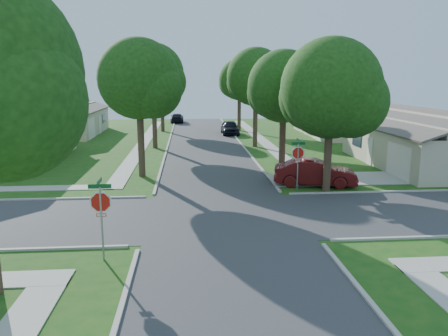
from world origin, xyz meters
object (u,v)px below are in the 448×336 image
Objects in this scene: car_driveway at (315,173)px; car_curb_east at (230,127)px; stop_sign_ne at (298,155)px; tree_w_far at (162,86)px; tree_ne_corner at (332,93)px; tree_e_mid at (256,80)px; house_ne_near at (426,145)px; car_curb_west at (177,118)px; stop_sign_sw at (101,206)px; house_nw_far at (63,121)px; house_ne_far at (342,122)px; tree_e_far at (240,82)px; tree_w_mid at (154,77)px; tree_w_near at (140,83)px; house_nw_near at (2,143)px; tree_e_near at (284,90)px.

car_driveway reaches higher than car_curb_east.
stop_sign_ne is 30.96m from tree_w_far.
tree_w_far is 31.77m from tree_ne_corner.
tree_e_mid reaches higher than car_curb_east.
car_curb_west is at bearing 119.73° from house_ne_near.
house_nw_far reaches higher than stop_sign_sw.
house_nw_far is at bearing 146.71° from house_ne_near.
tree_e_mid is at bearing -144.58° from house_ne_far.
tree_ne_corner is 41.80m from car_curb_west.
stop_sign_sw is at bearing -103.12° from car_curb_east.
car_curb_west is (-6.40, 14.20, -0.15)m from car_curb_east.
car_curb_west is (1.50, 49.30, -1.37)m from stop_sign_sw.
tree_e_far is 0.64× the size of house_ne_near.
tree_w_far is 0.59× the size of house_ne_far.
tree_w_mid is at bearing 119.80° from stop_sign_ne.
house_ne_near is at bearing -41.70° from tree_e_mid.
house_ne_near is 18.00m from house_ne_far.
tree_w_mid reaches higher than car_curb_east.
tree_w_mid is (0.00, 12.00, 0.37)m from tree_w_near.
house_ne_far is (20.64, 19.99, -4.60)m from tree_w_near.
tree_w_far is at bearing 125.90° from tree_e_mid.
tree_e_far is 1.09× the size of tree_w_far.
car_driveway is 40.17m from car_curb_west.
stop_sign_sw is 49.34m from car_curb_west.
stop_sign_sw and stop_sign_ne have the same top height.
tree_w_mid reaches higher than car_curb_west.
tree_e_mid is 1.15× the size of tree_w_far.
tree_e_far is 6.50m from car_curb_east.
house_nw_far is at bearing 152.09° from tree_e_mid.
tree_w_far is at bearing 33.58° from car_driveway.
car_driveway is at bearing -55.54° from tree_w_mid.
car_driveway is at bearing -23.36° from house_nw_near.
car_curb_east is at bearing 93.34° from stop_sign_ne.
car_curb_east is (7.90, 35.10, -1.23)m from stop_sign_sw.
tree_ne_corner reaches higher than stop_sign_sw.
house_ne_near and house_ne_far have the same top height.
car_curb_west is at bearing 87.68° from tree_w_near.
tree_ne_corner is at bearing -86.91° from tree_e_far.
house_nw_far reaches higher than car_curb_west.
house_nw_far reaches higher than stop_sign_ne.
tree_w_far is at bearing 10.05° from house_nw_far.
tree_w_mid reaches higher than tree_e_far.
tree_e_near is at bearing -90.03° from tree_e_mid.
tree_ne_corner is 25.15m from house_nw_near.
tree_e_mid is 15.77m from house_ne_near.
tree_ne_corner reaches higher than car_driveway.
tree_e_mid is at bearing -27.91° from house_nw_far.
tree_e_mid is 0.68× the size of house_nw_near.
tree_e_mid is at bearing 138.30° from house_ne_near.
tree_e_mid is 23.95m from house_nw_far.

